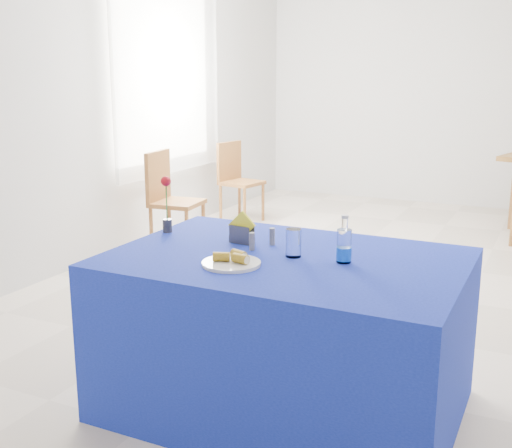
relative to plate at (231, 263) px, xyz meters
The scene contains 15 objects.
floor 2.25m from the plate, 84.56° to the left, with size 7.00×7.00×0.00m, color beige.
room_shell 2.34m from the plate, 84.56° to the left, with size 7.00×7.00×7.00m.
window_pane 3.77m from the plate, 127.95° to the left, with size 0.04×1.50×1.60m, color white.
curtain 3.73m from the plate, 127.08° to the left, with size 0.04×1.75×1.85m, color white.
plate is the anchor object (origin of this frame).
drinking_glass 0.31m from the plate, 51.23° to the left, with size 0.07×0.07×0.13m, color white.
salt_shaker 0.26m from the plate, 95.59° to the left, with size 0.03×0.03×0.09m, color slate.
pepper_shaker 0.39m from the plate, 86.68° to the left, with size 0.03×0.03×0.09m, color slate.
blue_table 0.48m from the plate, 55.37° to the left, with size 1.60×1.10×0.76m.
water_bottle 0.50m from the plate, 30.82° to the left, with size 0.07×0.07×0.21m.
napkin_holder 0.38m from the plate, 109.99° to the left, with size 0.15×0.07×0.16m.
rose_vase 0.71m from the plate, 147.06° to the left, with size 0.05×0.05×0.30m.
chair_win_a 3.00m from the plate, 128.80° to the left, with size 0.45×0.45×0.90m.
chair_win_b 4.16m from the plate, 117.32° to the left, with size 0.45×0.45×0.85m.
banana_pieces 0.03m from the plate, 65.22° to the left, with size 0.17×0.13×0.04m.
Camera 1 is at (1.07, -4.48, 1.59)m, focal length 45.00 mm.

